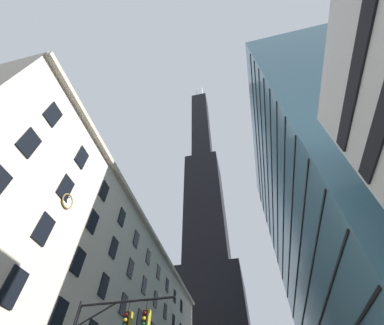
{
  "coord_description": "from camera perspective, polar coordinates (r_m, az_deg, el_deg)",
  "views": [
    {
      "loc": [
        3.37,
        -9.97,
        1.52
      ],
      "look_at": [
        -3.85,
        21.66,
        39.41
      ],
      "focal_mm": 23.29,
      "sensor_mm": 36.0,
      "label": 1
    }
  ],
  "objects": [
    {
      "name": "dark_skyscraper",
      "position": [
        108.53,
        3.39,
        -16.05
      ],
      "size": [
        23.94,
        23.94,
        204.84
      ],
      "color": "black",
      "rests_on": "ground"
    },
    {
      "name": "glass_office_midrise",
      "position": [
        50.9,
        29.4,
        -10.02
      ],
      "size": [
        17.19,
        45.44,
        57.87
      ],
      "color": "teal",
      "rests_on": "ground"
    },
    {
      "name": "station_building",
      "position": [
        41.54,
        -23.04,
        -30.73
      ],
      "size": [
        15.88,
        58.96,
        25.4
      ],
      "color": "beige",
      "rests_on": "ground"
    }
  ]
}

